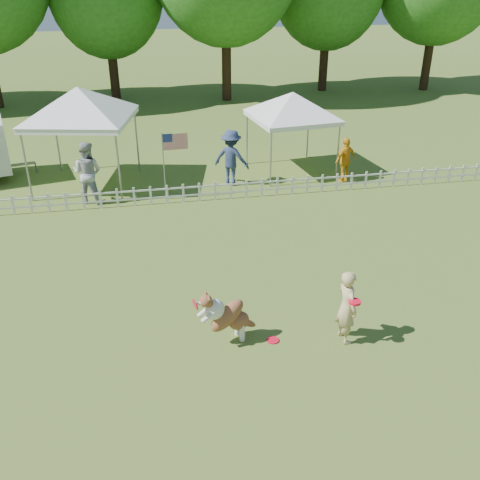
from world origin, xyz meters
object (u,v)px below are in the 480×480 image
(handler, at_px, (347,307))
(frisbee_on_turf, at_px, (273,340))
(canopy_tent_left, at_px, (84,139))
(spectator_b, at_px, (231,158))
(dog, at_px, (228,315))
(flag_pole, at_px, (164,167))
(spectator_c, at_px, (345,160))
(canopy_tent_right, at_px, (291,133))
(spectator_a, at_px, (87,173))

(handler, bearing_deg, frisbee_on_turf, 73.10)
(canopy_tent_left, xyz_separation_m, spectator_b, (4.69, -0.84, -0.66))
(dog, height_order, flag_pole, flag_pole)
(dog, distance_m, spectator_c, 9.57)
(dog, relative_size, canopy_tent_left, 0.38)
(flag_pole, distance_m, spectator_c, 6.10)
(canopy_tent_left, xyz_separation_m, spectator_c, (8.51, -1.28, -0.83))
(handler, relative_size, spectator_c, 1.01)
(flag_pole, bearing_deg, canopy_tent_left, 141.20)
(handler, xyz_separation_m, frisbee_on_turf, (-1.38, 0.21, -0.75))
(dog, height_order, canopy_tent_right, canopy_tent_right)
(flag_pole, relative_size, spectator_a, 1.11)
(canopy_tent_right, xyz_separation_m, spectator_b, (-2.29, -0.92, -0.44))
(flag_pole, bearing_deg, spectator_b, 18.82)
(spectator_b, bearing_deg, spectator_c, -154.95)
(handler, relative_size, dog, 1.28)
(frisbee_on_turf, bearing_deg, canopy_tent_right, 72.44)
(frisbee_on_turf, bearing_deg, spectator_c, 60.82)
(frisbee_on_turf, bearing_deg, flag_pole, 101.62)
(frisbee_on_turf, height_order, spectator_a, spectator_a)
(handler, xyz_separation_m, spectator_b, (-0.68, 8.73, 0.16))
(canopy_tent_right, relative_size, flag_pole, 1.28)
(spectator_b, xyz_separation_m, spectator_c, (3.82, -0.44, -0.17))
(canopy_tent_right, distance_m, spectator_a, 7.05)
(flag_pole, bearing_deg, frisbee_on_turf, -81.46)
(handler, relative_size, canopy_tent_left, 0.48)
(spectator_a, bearing_deg, flag_pole, -163.39)
(spectator_c, bearing_deg, handler, 43.44)
(spectator_a, relative_size, spectator_b, 1.04)
(canopy_tent_left, height_order, spectator_b, canopy_tent_left)
(canopy_tent_left, bearing_deg, canopy_tent_right, 12.88)
(handler, xyz_separation_m, canopy_tent_left, (-5.37, 9.57, 0.82))
(handler, height_order, dog, handler)
(frisbee_on_turf, xyz_separation_m, canopy_tent_right, (2.99, 9.44, 1.35))
(handler, distance_m, frisbee_on_turf, 1.58)
(handler, distance_m, canopy_tent_left, 11.01)
(frisbee_on_turf, bearing_deg, spectator_b, 85.32)
(dog, height_order, spectator_c, spectator_c)
(dog, relative_size, flag_pole, 0.56)
(dog, distance_m, canopy_tent_right, 10.07)
(spectator_a, height_order, spectator_b, spectator_a)
(dog, relative_size, spectator_c, 0.79)
(handler, distance_m, spectator_a, 9.63)
(canopy_tent_right, height_order, spectator_c, canopy_tent_right)
(spectator_a, distance_m, spectator_c, 8.39)
(canopy_tent_right, height_order, spectator_b, canopy_tent_right)
(dog, distance_m, spectator_a, 8.27)
(canopy_tent_left, bearing_deg, spectator_b, 2.04)
(flag_pole, height_order, spectator_b, flag_pole)
(frisbee_on_turf, bearing_deg, dog, 169.03)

